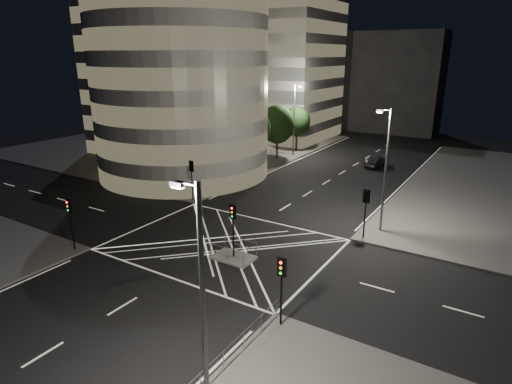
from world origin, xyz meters
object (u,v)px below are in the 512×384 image
Objects in this scene: traffic_signal_nl at (70,215)px; street_lamp_left_near at (218,138)px; traffic_signal_fl at (192,173)px; traffic_signal_island at (233,221)px; street_lamp_left_far at (294,117)px; traffic_signal_fr at (366,205)px; street_lamp_right_far at (385,167)px; traffic_signal_nr at (282,279)px; central_island at (234,258)px; sedan at (375,161)px; street_lamp_right_near at (202,304)px.

street_lamp_left_near is at bearing 91.94° from traffic_signal_nl.
traffic_signal_fl is 13.62m from traffic_signal_island.
traffic_signal_fr is at bearing -51.83° from street_lamp_left_far.
street_lamp_right_far reaches higher than traffic_signal_nl.
traffic_signal_nl is at bearing 180.00° from traffic_signal_nr.
central_island is at bearing -129.33° from traffic_signal_fr.
traffic_signal_island is 0.40× the size of street_lamp_left_near.
street_lamp_left_far is 12.93m from sedan.
traffic_signal_fr is (17.60, 13.60, 0.00)m from traffic_signal_nl.
street_lamp_left_far reaches higher than central_island.
traffic_signal_island is 17.89m from street_lamp_left_near.
traffic_signal_nr is at bearing -63.64° from street_lamp_left_far.
street_lamp_right_near is at bearing -48.76° from traffic_signal_fl.
street_lamp_left_far reaches higher than traffic_signal_fl.
traffic_signal_fl and traffic_signal_fr have the same top height.
traffic_signal_fr is 20.97m from street_lamp_right_near.
street_lamp_right_far reaches higher than central_island.
traffic_signal_fl is 0.40× the size of street_lamp_right_near.
central_island is 33.95m from street_lamp_left_far.
traffic_signal_nl is 18.99m from street_lamp_left_near.
central_island is at bearing 142.07° from traffic_signal_nr.
central_island is 0.30× the size of street_lamp_right_near.
traffic_signal_fl is 18.55m from street_lamp_right_far.
street_lamp_left_near is 32.13m from street_lamp_right_near.
traffic_signal_nl is 0.40× the size of street_lamp_left_far.
traffic_signal_island is at bearing 26.14° from traffic_signal_nl.
traffic_signal_island is (10.80, -8.30, 0.00)m from traffic_signal_fl.
traffic_signal_fl is at bearing 142.46° from central_island.
traffic_signal_fr is (6.80, 8.30, 2.84)m from central_island.
street_lamp_left_far is (-11.44, 31.50, 5.47)m from central_island.
traffic_signal_island is at bearing -49.73° from street_lamp_left_near.
central_island is 18.52m from street_lamp_left_near.
street_lamp_left_near and street_lamp_right_near have the same top height.
traffic_signal_nr is at bearing -45.87° from street_lamp_left_near.
traffic_signal_fr is at bearing 50.67° from central_island.
traffic_signal_fl is 0.93× the size of sedan.
sedan is (11.99, 18.02, -4.83)m from street_lamp_left_near.
traffic_signal_fr is at bearing 37.69° from traffic_signal_nl.
street_lamp_left_near is at bearing 164.08° from traffic_signal_fr.
street_lamp_left_near and street_lamp_left_far have the same top height.
street_lamp_left_far is (-18.24, 36.80, 2.63)m from traffic_signal_nr.
traffic_signal_nr reaches higher than central_island.
street_lamp_right_far reaches higher than traffic_signal_nr.
street_lamp_right_far reaches higher than traffic_signal_island.
traffic_signal_island is 0.93× the size of sedan.
street_lamp_left_far is 47.88m from street_lamp_right_near.
central_island is 13.98m from street_lamp_right_far.
street_lamp_right_far is (0.64, 2.20, 2.63)m from traffic_signal_fr.
traffic_signal_nl is 22.24m from traffic_signal_fr.
street_lamp_right_far is at bearing 87.70° from traffic_signal_nr.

